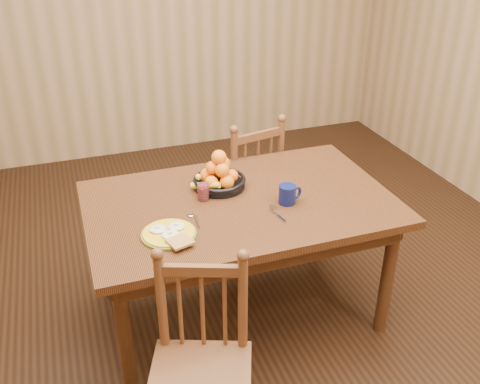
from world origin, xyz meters
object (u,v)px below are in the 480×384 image
object	(u,v)px
fruit_bowl	(219,177)
coffee_mug	(288,194)
chair_far	(246,185)
breakfast_plate	(169,234)
dining_table	(240,214)
chair_near	(201,368)

from	to	relation	value
fruit_bowl	coffee_mug	bearing A→B (deg)	-44.66
chair_far	breakfast_plate	bearing A→B (deg)	39.43
chair_far	dining_table	bearing A→B (deg)	55.52
chair_far	chair_near	bearing A→B (deg)	51.38
coffee_mug	chair_far	bearing A→B (deg)	86.42
chair_far	fruit_bowl	bearing A→B (deg)	43.74
chair_near	breakfast_plate	bearing A→B (deg)	109.58
breakfast_plate	coffee_mug	distance (m)	0.66
dining_table	breakfast_plate	world-z (taller)	breakfast_plate
chair_far	chair_near	size ratio (longest dim) A/B	1.03
breakfast_plate	coffee_mug	xyz separation A→B (m)	(0.65, 0.11, 0.04)
chair_far	breakfast_plate	world-z (taller)	chair_far
chair_far	fruit_bowl	world-z (taller)	fruit_bowl
dining_table	coffee_mug	distance (m)	0.28
dining_table	chair_far	size ratio (longest dim) A/B	1.70
chair_far	coffee_mug	bearing A→B (deg)	74.13
coffee_mug	fruit_bowl	world-z (taller)	fruit_bowl
breakfast_plate	coffee_mug	size ratio (longest dim) A/B	2.25
chair_far	coffee_mug	world-z (taller)	chair_far
chair_near	fruit_bowl	xyz separation A→B (m)	(0.38, 0.94, 0.37)
chair_far	fruit_bowl	distance (m)	0.70
breakfast_plate	fruit_bowl	bearing A→B (deg)	46.87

